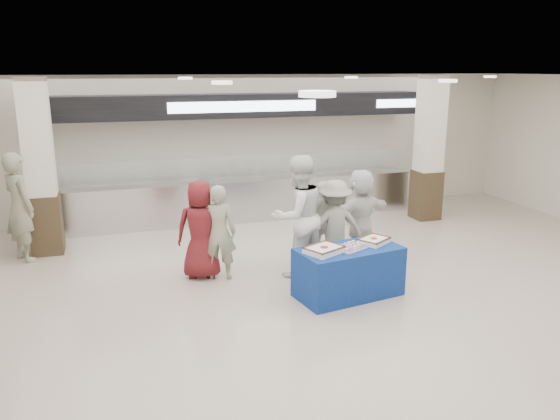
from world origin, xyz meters
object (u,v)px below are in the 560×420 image
object	(u,v)px
sheet_cake_left	(324,249)
soldier_bg	(20,207)
chef_tall	(298,216)
soldier_a	(219,232)
soldier_b	(334,227)
cupcake_tray	(350,247)
civilian_maroon	(201,229)
chef_short	(324,224)
civilian_white	(360,214)
display_table	(348,272)
sheet_cake_right	(374,240)

from	to	relation	value
sheet_cake_left	soldier_bg	size ratio (longest dim) A/B	0.33
chef_tall	soldier_bg	bearing A→B (deg)	-43.14
sheet_cake_left	chef_tall	bearing A→B (deg)	90.09
soldier_bg	chef_tall	bearing A→B (deg)	-149.49
soldier_a	sheet_cake_left	bearing A→B (deg)	153.94
sheet_cake_left	soldier_b	size ratio (longest dim) A/B	0.40
cupcake_tray	chef_tall	xyz separation A→B (m)	(-0.42, 1.11, 0.21)
cupcake_tray	civilian_maroon	distance (m)	2.45
soldier_a	soldier_bg	distance (m)	3.70
chef_short	civilian_white	world-z (taller)	civilian_white
sheet_cake_left	civilian_white	distance (m)	2.06
display_table	sheet_cake_left	xyz separation A→B (m)	(-0.43, -0.08, 0.43)
civilian_white	soldier_a	bearing A→B (deg)	-12.66
sheet_cake_right	chef_tall	size ratio (longest dim) A/B	0.28
display_table	chef_tall	size ratio (longest dim) A/B	0.77
cupcake_tray	soldier_b	bearing A→B (deg)	79.28
display_table	soldier_b	bearing A→B (deg)	69.86
civilian_maroon	civilian_white	size ratio (longest dim) A/B	1.00
civilian_white	civilian_maroon	bearing A→B (deg)	-15.95
chef_short	soldier_b	world-z (taller)	soldier_b
civilian_maroon	soldier_bg	bearing A→B (deg)	-16.25
sheet_cake_left	cupcake_tray	bearing A→B (deg)	3.72
civilian_maroon	soldier_b	xyz separation A→B (m)	(2.15, -0.42, -0.03)
civilian_white	display_table	bearing A→B (deg)	41.71
civilian_white	chef_tall	bearing A→B (deg)	0.63
civilian_maroon	soldier_b	size ratio (longest dim) A/B	1.03
display_table	civilian_maroon	xyz separation A→B (m)	(-1.97, 1.43, 0.44)
soldier_b	sheet_cake_right	bearing A→B (deg)	110.42
sheet_cake_right	soldier_b	distance (m)	0.93
display_table	sheet_cake_left	world-z (taller)	sheet_cake_left
soldier_bg	cupcake_tray	bearing A→B (deg)	-157.55
sheet_cake_right	sheet_cake_left	bearing A→B (deg)	-168.13
soldier_a	civilian_white	world-z (taller)	civilian_white
sheet_cake_left	soldier_b	world-z (taller)	soldier_b
sheet_cake_left	civilian_maroon	world-z (taller)	civilian_maroon
cupcake_tray	chef_short	world-z (taller)	chef_short
sheet_cake_left	soldier_b	distance (m)	1.24
display_table	sheet_cake_right	world-z (taller)	sheet_cake_right
sheet_cake_left	soldier_b	xyz separation A→B (m)	(0.62, 1.08, -0.02)
civilian_maroon	soldier_a	xyz separation A→B (m)	(0.26, -0.14, -0.03)
chef_tall	sheet_cake_right	bearing A→B (deg)	115.86
soldier_a	soldier_bg	bearing A→B (deg)	-10.62
display_table	chef_tall	distance (m)	1.31
sheet_cake_right	civilian_white	xyz separation A→B (m)	(0.44, 1.39, 0.02)
sheet_cake_left	chef_tall	world-z (taller)	chef_tall
soldier_b	cupcake_tray	bearing A→B (deg)	82.67
cupcake_tray	chef_short	distance (m)	1.38
sheet_cake_right	soldier_b	size ratio (longest dim) A/B	0.36
sheet_cake_right	civilian_maroon	world-z (taller)	civilian_maroon
chef_tall	chef_short	bearing A→B (deg)	-172.48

